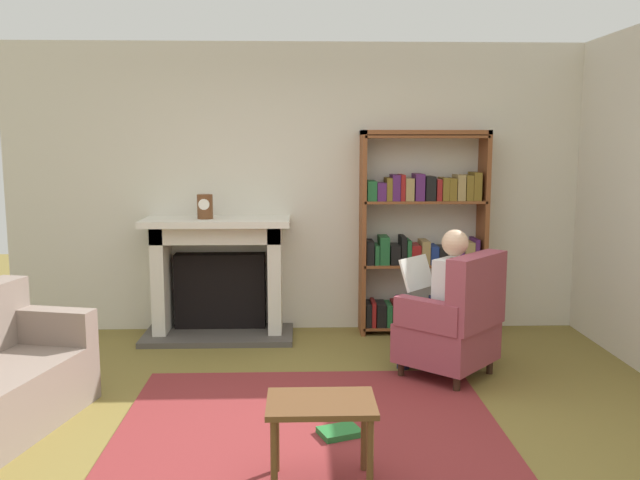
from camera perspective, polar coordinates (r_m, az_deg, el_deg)
name	(u,v)px	position (r m, az deg, el deg)	size (l,w,h in m)	color
ground	(310,441)	(4.20, -0.87, -16.78)	(14.00, 14.00, 0.00)	olive
back_wall	(305,188)	(6.37, -1.30, 4.42)	(5.60, 0.10, 2.70)	beige
area_rug	(309,420)	(4.47, -0.94, -15.08)	(2.40, 1.80, 0.01)	maroon
fireplace	(219,273)	(6.26, -8.63, -2.82)	(1.36, 0.64, 1.10)	#4C4742
mantel_clock	(205,207)	(6.09, -9.79, 2.83)	(0.14, 0.14, 0.22)	brown
bookshelf	(422,239)	(6.31, 8.71, 0.12)	(1.17, 0.32, 1.89)	brown
armchair_reading	(455,323)	(5.20, 11.42, -6.98)	(0.89, 0.89, 0.97)	#331E14
seated_reader	(442,296)	(5.21, 10.35, -4.69)	(0.59, 0.58, 1.14)	silver
side_table	(321,415)	(3.55, 0.10, -14.68)	(0.56, 0.39, 0.47)	brown
scattered_books	(336,417)	(4.46, 1.36, -14.83)	(0.32, 0.66, 0.04)	#267233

